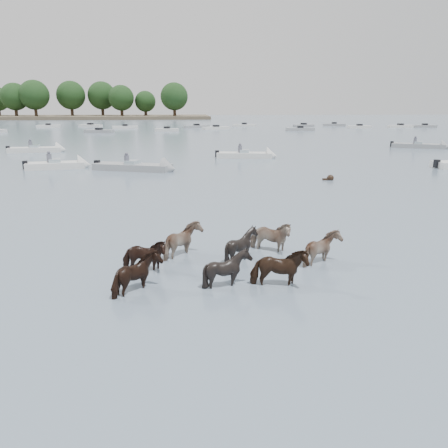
{
  "coord_description": "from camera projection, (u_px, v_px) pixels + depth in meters",
  "views": [
    {
      "loc": [
        -0.25,
        -11.14,
        4.64
      ],
      "look_at": [
        1.05,
        2.05,
        1.1
      ],
      "focal_mm": 35.9,
      "sensor_mm": 36.0,
      "label": 1
    }
  ],
  "objects": [
    {
      "name": "ground",
      "position": [
        193.0,
        284.0,
        11.93
      ],
      "size": [
        400.0,
        400.0,
        0.0
      ],
      "primitive_type": "plane",
      "color": "slate",
      "rests_on": "ground"
    },
    {
      "name": "pony_herd",
      "position": [
        227.0,
        256.0,
        12.95
      ],
      "size": [
        6.76,
        4.32,
        1.26
      ],
      "color": "black",
      "rests_on": "ground"
    },
    {
      "name": "swimming_pony",
      "position": [
        330.0,
        178.0,
        28.45
      ],
      "size": [
        0.72,
        0.44,
        0.44
      ],
      "color": "black",
      "rests_on": "ground"
    },
    {
      "name": "motorboat_a",
      "position": [
        65.0,
        165.0,
        33.72
      ],
      "size": [
        4.9,
        2.45,
        1.92
      ],
      "rotation": [
        0.0,
        0.0,
        0.19
      ],
      "color": "silver",
      "rests_on": "ground"
    },
    {
      "name": "motorboat_b",
      "position": [
        143.0,
        168.0,
        32.44
      ],
      "size": [
        6.35,
        3.63,
        1.92
      ],
      "rotation": [
        0.0,
        0.0,
        -0.35
      ],
      "color": "gray",
      "rests_on": "ground"
    },
    {
      "name": "motorboat_c",
      "position": [
        253.0,
        155.0,
        40.25
      ],
      "size": [
        5.63,
        2.44,
        1.92
      ],
      "rotation": [
        0.0,
        0.0,
        -0.16
      ],
      "color": "silver",
      "rests_on": "ground"
    },
    {
      "name": "motorboat_e",
      "position": [
        426.0,
        146.0,
        49.18
      ],
      "size": [
        5.97,
        4.26,
        1.92
      ],
      "rotation": [
        0.0,
        0.0,
        -0.5
      ],
      "color": "gray",
      "rests_on": "ground"
    },
    {
      "name": "motorboat_f",
      "position": [
        43.0,
        150.0,
        45.33
      ],
      "size": [
        5.76,
        2.14,
        1.92
      ],
      "rotation": [
        0.0,
        0.0,
        0.1
      ],
      "color": "silver",
      "rests_on": "ground"
    },
    {
      "name": "distant_flotilla",
      "position": [
        178.0,
        128.0,
        87.62
      ],
      "size": [
        107.94,
        26.07,
        0.93
      ],
      "color": "gray",
      "rests_on": "ground"
    }
  ]
}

